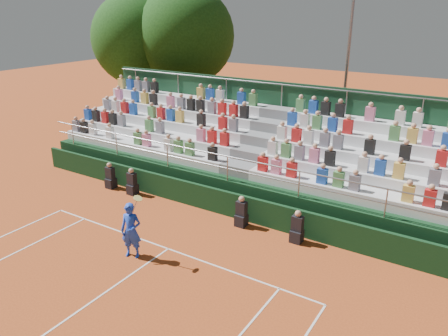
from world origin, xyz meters
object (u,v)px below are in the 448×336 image
Objects in this scene: tree_west at (138,39)px; floodlight_mast at (348,59)px; tennis_player at (131,230)px; tree_east at (185,36)px.

tree_west is 13.57m from floodlight_mast.
tennis_player is 0.25× the size of floodlight_mast.
tree_east reaches higher than tennis_player.
floodlight_mast reaches higher than tree_west.
tree_west reaches higher than tennis_player.
tennis_player is at bearing -48.93° from tree_west.
tree_east is 1.02× the size of floodlight_mast.
tree_east is 10.42m from floodlight_mast.
floodlight_mast is at bearing 0.51° from tree_east.
floodlight_mast is (13.52, 1.02, -0.54)m from tree_west.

